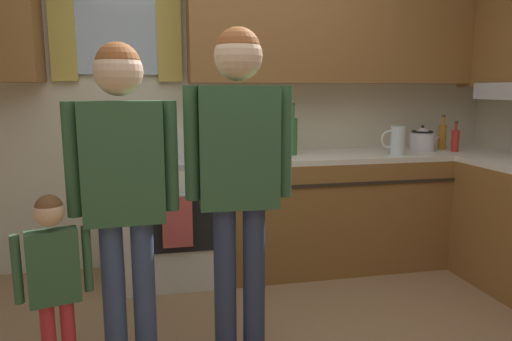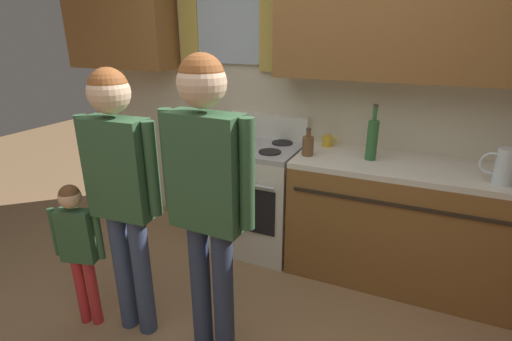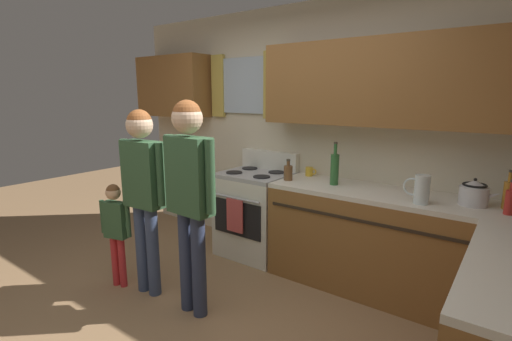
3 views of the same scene
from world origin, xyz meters
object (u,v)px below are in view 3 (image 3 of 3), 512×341
bottle_squat_brown (288,172)px  adult_in_plaid (190,184)px  bottle_oil_amber (508,194)px  adult_holding_child (143,181)px  bottle_sauce_red (510,201)px  bottle_wine_green (335,168)px  water_pitcher (421,189)px  mug_mustard_yellow (310,172)px  stove_oven (256,212)px  small_child (116,223)px  stovetop_kettle (474,193)px

bottle_squat_brown → adult_in_plaid: (-0.19, -1.11, 0.08)m
bottle_oil_amber → adult_holding_child: 2.78m
adult_holding_child → adult_in_plaid: (0.54, 0.02, 0.05)m
bottle_oil_amber → bottle_squat_brown: 1.76m
bottle_sauce_red → bottle_squat_brown: bearing=-179.9°
bottle_wine_green → water_pitcher: bearing=-12.1°
bottle_squat_brown → mug_mustard_yellow: 0.30m
stove_oven → bottle_wine_green: bottle_wine_green is taller
bottle_squat_brown → adult_in_plaid: bearing=-99.6°
bottle_squat_brown → small_child: 1.64m
stove_oven → mug_mustard_yellow: stove_oven is taller
mug_mustard_yellow → stovetop_kettle: stovetop_kettle is taller
water_pitcher → stovetop_kettle: bearing=29.5°
bottle_sauce_red → bottle_squat_brown: size_ratio=1.20×
bottle_squat_brown → adult_holding_child: 1.34m
bottle_wine_green → stovetop_kettle: bearing=1.1°
adult_holding_child → mug_mustard_yellow: bearing=60.5°
stove_oven → bottle_wine_green: size_ratio=2.79×
adult_in_plaid → mug_mustard_yellow: bearing=79.2°
adult_holding_child → bottle_squat_brown: bearing=57.3°
bottle_sauce_red → bottle_squat_brown: bottle_sauce_red is taller
bottle_wine_green → bottle_sauce_red: size_ratio=1.60×
bottle_sauce_red → mug_mustard_yellow: bottle_sauce_red is taller
bottle_oil_amber → water_pitcher: (-0.54, -0.22, 0.00)m
bottle_wine_green → small_child: (-1.47, -1.31, -0.46)m
adult_in_plaid → bottle_wine_green: bearing=62.6°
bottle_sauce_red → adult_in_plaid: (-1.96, -1.11, 0.06)m
bottle_oil_amber → adult_in_plaid: 2.31m
stove_oven → bottle_squat_brown: (0.46, -0.09, 0.51)m
stove_oven → adult_in_plaid: adult_in_plaid is taller
adult_in_plaid → small_child: bearing=-172.8°
bottle_sauce_red → water_pitcher: (-0.56, -0.08, 0.02)m
stove_oven → small_child: size_ratio=1.16×
adult_in_plaid → bottle_squat_brown: bearing=80.4°
stove_oven → small_child: stove_oven is taller
stovetop_kettle → small_child: 2.93m
water_pitcher → bottle_squat_brown: bearing=176.5°
water_pitcher → stove_oven: bearing=174.3°
bottle_squat_brown → water_pitcher: bearing=-3.5°
bottle_squat_brown → adult_holding_child: size_ratio=0.13×
bottle_oil_amber → stovetop_kettle: (-0.21, -0.04, -0.01)m
bottle_oil_amber → bottle_wine_green: bottle_wine_green is taller
bottle_squat_brown → bottle_sauce_red: bearing=0.1°
stove_oven → adult_in_plaid: 1.36m
bottle_squat_brown → water_pitcher: 1.22m
bottle_sauce_red → adult_in_plaid: size_ratio=0.15×
bottle_wine_green → bottle_sauce_red: 1.34m
bottle_wine_green → adult_in_plaid: size_ratio=0.24×
stovetop_kettle → mug_mustard_yellow: bearing=173.1°
stove_oven → stovetop_kettle: 2.07m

